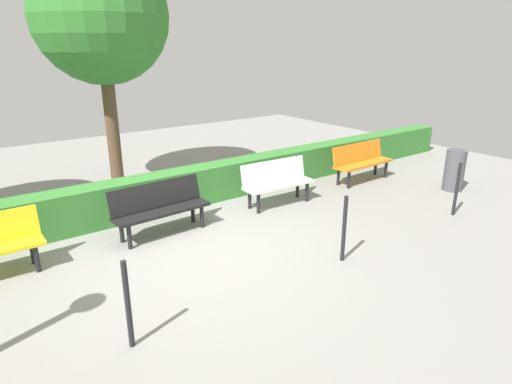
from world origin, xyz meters
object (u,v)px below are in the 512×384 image
at_px(bench_white, 277,181).
at_px(trash_bin, 454,170).
at_px(bench_orange, 361,160).
at_px(tree_near, 100,17).
at_px(bench_black, 160,206).

height_order(bench_white, trash_bin, trash_bin).
bearing_deg(bench_orange, tree_near, -34.05).
bearing_deg(tree_near, bench_orange, 147.31).
bearing_deg(tree_near, trash_bin, 140.86).
xyz_separation_m(bench_black, tree_near, (-0.34, -2.98, 3.04)).
distance_m(tree_near, trash_bin, 7.99).
relative_size(bench_orange, trash_bin, 1.85).
xyz_separation_m(bench_orange, tree_near, (4.65, -2.99, 3.04)).
bearing_deg(bench_orange, bench_white, -0.24).
bearing_deg(tree_near, bench_white, 124.81).
xyz_separation_m(bench_orange, trash_bin, (-1.06, 1.67, -0.04)).
xyz_separation_m(bench_white, trash_bin, (-3.61, 1.62, -0.04)).
bearing_deg(bench_orange, trash_bin, 121.15).
distance_m(bench_white, bench_black, 2.45).
height_order(bench_white, tree_near, tree_near).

